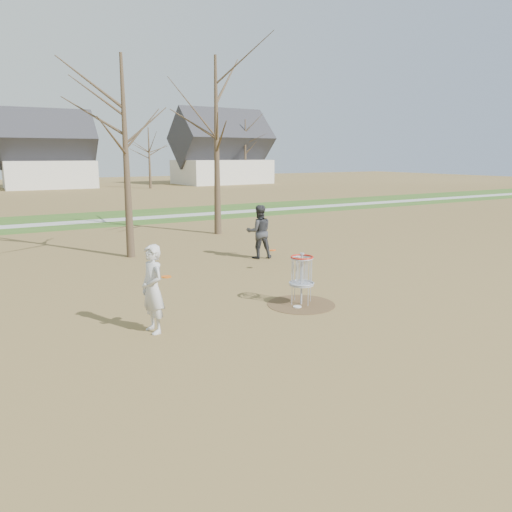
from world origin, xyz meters
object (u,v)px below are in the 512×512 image
(player_standing, at_px, (153,289))
(player_throwing, at_px, (259,232))
(disc_grounded, at_px, (297,307))
(disc_golf_basket, at_px, (302,271))

(player_standing, height_order, player_throwing, player_throwing)
(player_standing, distance_m, disc_grounded, 3.93)
(disc_grounded, distance_m, disc_golf_basket, 0.94)
(disc_grounded, bearing_deg, player_standing, 177.87)
(disc_golf_basket, bearing_deg, player_throwing, 69.40)
(disc_grounded, height_order, disc_golf_basket, disc_golf_basket)
(player_throwing, xyz_separation_m, disc_grounded, (-2.41, -5.93, -1.00))
(player_standing, distance_m, player_throwing, 8.50)
(disc_grounded, bearing_deg, player_throwing, 67.92)
(disc_grounded, xyz_separation_m, disc_golf_basket, (0.24, 0.16, 0.89))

